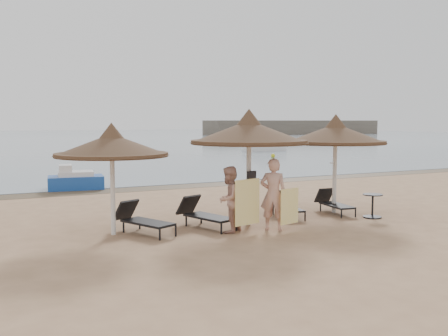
{
  "coord_description": "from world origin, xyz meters",
  "views": [
    {
      "loc": [
        -6.26,
        -11.08,
        2.87
      ],
      "look_at": [
        -0.29,
        1.2,
        1.58
      ],
      "focal_mm": 40.0,
      "sensor_mm": 36.0,
      "label": 1
    }
  ],
  "objects_px": {
    "lounger_near_right": "(285,205)",
    "person_left": "(229,194)",
    "palapa_left": "(112,146)",
    "palapa_right": "(335,134)",
    "pedal_boat": "(75,180)",
    "palapa_center": "(249,133)",
    "person_right": "(273,189)",
    "lounger_far_left": "(141,219)",
    "lounger_near_left": "(203,213)",
    "side_table": "(372,207)",
    "lounger_far_right": "(333,202)"
  },
  "relations": [
    {
      "from": "lounger_near_right",
      "to": "person_left",
      "type": "bearing_deg",
      "value": -144.28
    },
    {
      "from": "palapa_center",
      "to": "lounger_near_left",
      "type": "distance_m",
      "value": 2.53
    },
    {
      "from": "palapa_center",
      "to": "pedal_boat",
      "type": "distance_m",
      "value": 10.33
    },
    {
      "from": "pedal_boat",
      "to": "person_left",
      "type": "bearing_deg",
      "value": -70.55
    },
    {
      "from": "palapa_right",
      "to": "pedal_boat",
      "type": "bearing_deg",
      "value": 125.02
    },
    {
      "from": "palapa_left",
      "to": "person_right",
      "type": "bearing_deg",
      "value": -18.63
    },
    {
      "from": "lounger_far_right",
      "to": "pedal_boat",
      "type": "distance_m",
      "value": 11.15
    },
    {
      "from": "palapa_left",
      "to": "lounger_far_left",
      "type": "height_order",
      "value": "palapa_left"
    },
    {
      "from": "palapa_left",
      "to": "lounger_near_right",
      "type": "xyz_separation_m",
      "value": [
        5.28,
        0.21,
        -1.93
      ]
    },
    {
      "from": "side_table",
      "to": "lounger_far_right",
      "type": "bearing_deg",
      "value": 115.19
    },
    {
      "from": "person_left",
      "to": "lounger_far_left",
      "type": "bearing_deg",
      "value": -60.37
    },
    {
      "from": "person_right",
      "to": "side_table",
      "type": "bearing_deg",
      "value": -139.15
    },
    {
      "from": "lounger_near_left",
      "to": "pedal_boat",
      "type": "relative_size",
      "value": 0.8
    },
    {
      "from": "palapa_right",
      "to": "person_right",
      "type": "height_order",
      "value": "palapa_right"
    },
    {
      "from": "palapa_center",
      "to": "side_table",
      "type": "distance_m",
      "value": 4.48
    },
    {
      "from": "palapa_left",
      "to": "pedal_boat",
      "type": "relative_size",
      "value": 1.2
    },
    {
      "from": "palapa_center",
      "to": "person_left",
      "type": "height_order",
      "value": "palapa_center"
    },
    {
      "from": "person_right",
      "to": "palapa_center",
      "type": "bearing_deg",
      "value": -35.3
    },
    {
      "from": "lounger_near_left",
      "to": "pedal_boat",
      "type": "bearing_deg",
      "value": 82.61
    },
    {
      "from": "lounger_near_right",
      "to": "side_table",
      "type": "height_order",
      "value": "lounger_near_right"
    },
    {
      "from": "pedal_boat",
      "to": "palapa_center",
      "type": "bearing_deg",
      "value": -64.87
    },
    {
      "from": "palapa_right",
      "to": "person_left",
      "type": "bearing_deg",
      "value": -166.02
    },
    {
      "from": "lounger_near_right",
      "to": "person_left",
      "type": "distance_m",
      "value": 2.9
    },
    {
      "from": "side_table",
      "to": "person_right",
      "type": "xyz_separation_m",
      "value": [
        -3.57,
        -0.17,
        0.77
      ]
    },
    {
      "from": "lounger_near_right",
      "to": "pedal_boat",
      "type": "distance_m",
      "value": 10.12
    },
    {
      "from": "lounger_far_right",
      "to": "side_table",
      "type": "distance_m",
      "value": 1.29
    },
    {
      "from": "palapa_center",
      "to": "lounger_near_right",
      "type": "xyz_separation_m",
      "value": [
        1.63,
        0.66,
        -2.23
      ]
    },
    {
      "from": "palapa_center",
      "to": "side_table",
      "type": "bearing_deg",
      "value": -10.42
    },
    {
      "from": "lounger_far_right",
      "to": "pedal_boat",
      "type": "height_order",
      "value": "pedal_boat"
    },
    {
      "from": "lounger_far_left",
      "to": "side_table",
      "type": "xyz_separation_m",
      "value": [
        6.79,
        -1.04,
        -0.03
      ]
    },
    {
      "from": "palapa_left",
      "to": "palapa_right",
      "type": "bearing_deg",
      "value": 0.14
    },
    {
      "from": "palapa_center",
      "to": "pedal_boat",
      "type": "bearing_deg",
      "value": 107.81
    },
    {
      "from": "palapa_center",
      "to": "lounger_near_right",
      "type": "distance_m",
      "value": 2.84
    },
    {
      "from": "lounger_near_left",
      "to": "person_right",
      "type": "relative_size",
      "value": 0.87
    },
    {
      "from": "palapa_center",
      "to": "lounger_near_right",
      "type": "relative_size",
      "value": 1.91
    },
    {
      "from": "side_table",
      "to": "palapa_right",
      "type": "bearing_deg",
      "value": 113.19
    },
    {
      "from": "person_left",
      "to": "person_right",
      "type": "height_order",
      "value": "person_right"
    },
    {
      "from": "lounger_near_left",
      "to": "lounger_near_right",
      "type": "bearing_deg",
      "value": -11.53
    },
    {
      "from": "side_table",
      "to": "person_right",
      "type": "relative_size",
      "value": 0.32
    },
    {
      "from": "pedal_boat",
      "to": "side_table",
      "type": "bearing_deg",
      "value": -48.86
    },
    {
      "from": "palapa_left",
      "to": "palapa_center",
      "type": "xyz_separation_m",
      "value": [
        3.66,
        -0.45,
        0.3
      ]
    },
    {
      "from": "lounger_near_right",
      "to": "side_table",
      "type": "relative_size",
      "value": 2.39
    },
    {
      "from": "lounger_far_left",
      "to": "person_left",
      "type": "relative_size",
      "value": 0.95
    },
    {
      "from": "lounger_far_left",
      "to": "person_right",
      "type": "distance_m",
      "value": 3.52
    },
    {
      "from": "lounger_near_right",
      "to": "pedal_boat",
      "type": "relative_size",
      "value": 0.71
    },
    {
      "from": "palapa_center",
      "to": "palapa_right",
      "type": "relative_size",
      "value": 1.04
    },
    {
      "from": "lounger_far_left",
      "to": "person_right",
      "type": "xyz_separation_m",
      "value": [
        3.22,
        -1.21,
        0.74
      ]
    },
    {
      "from": "side_table",
      "to": "palapa_left",
      "type": "bearing_deg",
      "value": 171.24
    },
    {
      "from": "lounger_near_left",
      "to": "person_left",
      "type": "bearing_deg",
      "value": -87.76
    },
    {
      "from": "lounger_near_right",
      "to": "palapa_right",
      "type": "bearing_deg",
      "value": 2.78
    }
  ]
}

